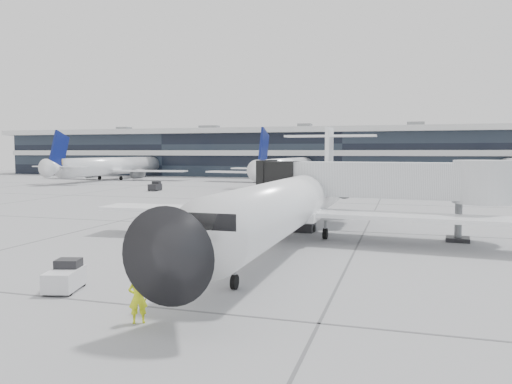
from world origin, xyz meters
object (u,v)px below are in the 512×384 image
(baggage_tug, at_px, (65,277))
(ramp_worker, at_px, (138,298))
(regional_jet, at_px, (296,199))
(jet_bridge, at_px, (388,181))

(baggage_tug, bearing_deg, ramp_worker, -42.81)
(regional_jet, xyz_separation_m, baggage_tug, (-6.84, -13.99, -2.16))
(jet_bridge, height_order, baggage_tug, jet_bridge)
(ramp_worker, bearing_deg, regional_jet, -123.39)
(jet_bridge, distance_m, baggage_tug, 21.61)
(regional_jet, relative_size, baggage_tug, 15.78)
(regional_jet, height_order, baggage_tug, regional_jet)
(baggage_tug, bearing_deg, regional_jet, 49.61)
(ramp_worker, bearing_deg, jet_bridge, -137.42)
(jet_bridge, relative_size, baggage_tug, 7.52)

